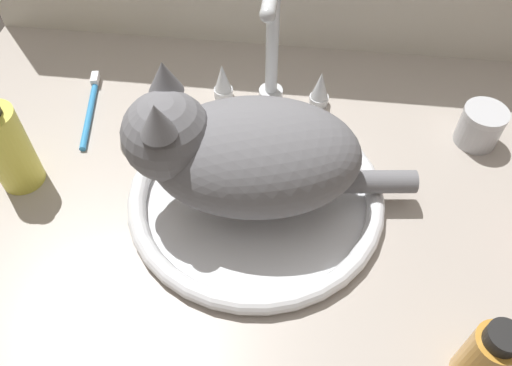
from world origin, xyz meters
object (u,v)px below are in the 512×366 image
object	(u,v)px
sink_basin	(256,196)
faucet	(271,59)
cat	(237,153)
amber_bottle	(486,356)
soap_pump_bottle	(7,147)
metal_jar	(480,126)
toothbrush	(90,108)

from	to	relation	value
sink_basin	faucet	size ratio (longest dim) A/B	1.55
faucet	cat	xyz separation A→B (cm)	(-2.45, -20.81, 1.06)
cat	amber_bottle	size ratio (longest dim) A/B	3.59
faucet	amber_bottle	xyz separation A→B (cm)	(26.95, -41.81, -4.05)
soap_pump_bottle	amber_bottle	xyz separation A→B (cm)	(61.42, -21.27, -1.91)
metal_jar	cat	bearing A→B (deg)	-155.48
metal_jar	sink_basin	bearing A→B (deg)	-154.31
toothbrush	sink_basin	bearing A→B (deg)	-27.54
amber_bottle	toothbrush	distance (cm)	67.25
sink_basin	faucet	distance (cm)	22.01
soap_pump_bottle	amber_bottle	distance (cm)	65.02
metal_jar	soap_pump_bottle	distance (cm)	69.10
metal_jar	toothbrush	world-z (taller)	metal_jar
sink_basin	metal_jar	size ratio (longest dim) A/B	5.45
toothbrush	amber_bottle	bearing A→B (deg)	-33.04
soap_pump_bottle	faucet	bearing A→B (deg)	30.79
sink_basin	metal_jar	distance (cm)	36.35
cat	sink_basin	bearing A→B (deg)	6.91
sink_basin	faucet	world-z (taller)	faucet
faucet	amber_bottle	size ratio (longest dim) A/B	2.14
sink_basin	toothbrush	distance (cm)	33.05
sink_basin	amber_bottle	distance (cm)	34.58
amber_bottle	toothbrush	size ratio (longest dim) A/B	0.63
soap_pump_bottle	toothbrush	xyz separation A→B (cm)	(5.16, 15.31, -6.36)
faucet	cat	world-z (taller)	faucet
sink_basin	toothbrush	size ratio (longest dim) A/B	2.09
soap_pump_bottle	toothbrush	bearing A→B (deg)	71.37
faucet	sink_basin	bearing A→B (deg)	-90.00
cat	soap_pump_bottle	size ratio (longest dim) A/B	2.20
sink_basin	amber_bottle	bearing A→B (deg)	-38.32
soap_pump_bottle	sink_basin	bearing A→B (deg)	0.05
sink_basin	faucet	xyz separation A→B (cm)	(-0.00, 20.51, 7.99)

